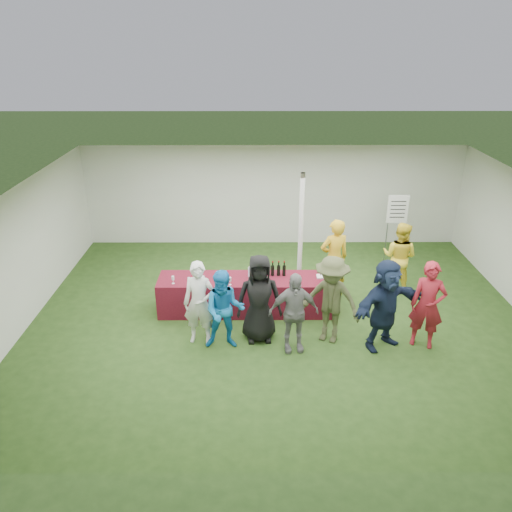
{
  "coord_description": "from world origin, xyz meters",
  "views": [
    {
      "loc": [
        -0.51,
        -8.85,
        5.31
      ],
      "look_at": [
        -0.47,
        0.25,
        1.25
      ],
      "focal_mm": 35.0,
      "sensor_mm": 36.0,
      "label": 1
    }
  ],
  "objects_px": {
    "customer_0": "(199,303)",
    "serving_table": "(246,295)",
    "customer_5": "(385,305)",
    "customer_1": "(225,310)",
    "customer_6": "(428,305)",
    "wine_list_sign": "(397,214)",
    "customer_3": "(294,312)",
    "staff_back": "(399,257)",
    "customer_2": "(259,299)",
    "dump_bucket": "(330,279)",
    "staff_pourer": "(334,258)",
    "customer_4": "(331,300)"
  },
  "relations": [
    {
      "from": "staff_pourer",
      "to": "customer_0",
      "type": "distance_m",
      "value": 3.27
    },
    {
      "from": "customer_0",
      "to": "customer_1",
      "type": "bearing_deg",
      "value": -15.33
    },
    {
      "from": "customer_1",
      "to": "customer_6",
      "type": "relative_size",
      "value": 0.92
    },
    {
      "from": "serving_table",
      "to": "wine_list_sign",
      "type": "xyz_separation_m",
      "value": [
        3.63,
        2.31,
        0.94
      ]
    },
    {
      "from": "serving_table",
      "to": "staff_back",
      "type": "relative_size",
      "value": 2.25
    },
    {
      "from": "staff_pourer",
      "to": "staff_back",
      "type": "distance_m",
      "value": 1.52
    },
    {
      "from": "wine_list_sign",
      "to": "customer_6",
      "type": "height_order",
      "value": "wine_list_sign"
    },
    {
      "from": "staff_back",
      "to": "customer_4",
      "type": "xyz_separation_m",
      "value": [
        -1.81,
        -2.06,
        0.06
      ]
    },
    {
      "from": "customer_1",
      "to": "customer_4",
      "type": "height_order",
      "value": "customer_4"
    },
    {
      "from": "staff_back",
      "to": "customer_1",
      "type": "bearing_deg",
      "value": 65.44
    },
    {
      "from": "dump_bucket",
      "to": "customer_5",
      "type": "xyz_separation_m",
      "value": [
        0.84,
        -1.07,
        0.03
      ]
    },
    {
      "from": "customer_4",
      "to": "customer_5",
      "type": "xyz_separation_m",
      "value": [
        0.95,
        -0.19,
        0.01
      ]
    },
    {
      "from": "dump_bucket",
      "to": "staff_pourer",
      "type": "xyz_separation_m",
      "value": [
        0.21,
        0.9,
        0.05
      ]
    },
    {
      "from": "staff_pourer",
      "to": "customer_5",
      "type": "bearing_deg",
      "value": 92.26
    },
    {
      "from": "customer_5",
      "to": "staff_pourer",
      "type": "bearing_deg",
      "value": 77.42
    },
    {
      "from": "wine_list_sign",
      "to": "staff_back",
      "type": "distance_m",
      "value": 1.47
    },
    {
      "from": "serving_table",
      "to": "customer_0",
      "type": "height_order",
      "value": "customer_0"
    },
    {
      "from": "staff_back",
      "to": "customer_6",
      "type": "xyz_separation_m",
      "value": [
        -0.08,
        -2.22,
        0.04
      ]
    },
    {
      "from": "customer_3",
      "to": "customer_1",
      "type": "bearing_deg",
      "value": 169.07
    },
    {
      "from": "wine_list_sign",
      "to": "customer_0",
      "type": "relative_size",
      "value": 1.11
    },
    {
      "from": "dump_bucket",
      "to": "staff_back",
      "type": "xyz_separation_m",
      "value": [
        1.7,
        1.18,
        -0.04
      ]
    },
    {
      "from": "customer_1",
      "to": "customer_4",
      "type": "distance_m",
      "value": 1.95
    },
    {
      "from": "dump_bucket",
      "to": "customer_6",
      "type": "relative_size",
      "value": 0.13
    },
    {
      "from": "dump_bucket",
      "to": "customer_2",
      "type": "bearing_deg",
      "value": -149.85
    },
    {
      "from": "customer_2",
      "to": "customer_5",
      "type": "distance_m",
      "value": 2.28
    },
    {
      "from": "staff_pourer",
      "to": "customer_1",
      "type": "distance_m",
      "value": 3.01
    },
    {
      "from": "serving_table",
      "to": "customer_3",
      "type": "xyz_separation_m",
      "value": [
        0.86,
        -1.4,
        0.4
      ]
    },
    {
      "from": "customer_0",
      "to": "customer_1",
      "type": "xyz_separation_m",
      "value": [
        0.47,
        -0.18,
        -0.05
      ]
    },
    {
      "from": "dump_bucket",
      "to": "customer_3",
      "type": "height_order",
      "value": "customer_3"
    },
    {
      "from": "wine_list_sign",
      "to": "customer_6",
      "type": "xyz_separation_m",
      "value": [
        -0.34,
        -3.58,
        -0.48
      ]
    },
    {
      "from": "dump_bucket",
      "to": "wine_list_sign",
      "type": "bearing_deg",
      "value": 52.39
    },
    {
      "from": "wine_list_sign",
      "to": "staff_pourer",
      "type": "xyz_separation_m",
      "value": [
        -1.74,
        -1.64,
        -0.43
      ]
    },
    {
      "from": "wine_list_sign",
      "to": "customer_3",
      "type": "relative_size",
      "value": 1.17
    },
    {
      "from": "serving_table",
      "to": "customer_2",
      "type": "xyz_separation_m",
      "value": [
        0.25,
        -1.05,
        0.48
      ]
    },
    {
      "from": "staff_back",
      "to": "staff_pourer",
      "type": "bearing_deg",
      "value": 44.98
    },
    {
      "from": "customer_4",
      "to": "customer_6",
      "type": "distance_m",
      "value": 1.73
    },
    {
      "from": "dump_bucket",
      "to": "staff_back",
      "type": "distance_m",
      "value": 2.07
    },
    {
      "from": "dump_bucket",
      "to": "staff_back",
      "type": "bearing_deg",
      "value": 34.68
    },
    {
      "from": "serving_table",
      "to": "customer_0",
      "type": "distance_m",
      "value": 1.47
    },
    {
      "from": "customer_0",
      "to": "serving_table",
      "type": "bearing_deg",
      "value": 58.76
    },
    {
      "from": "serving_table",
      "to": "customer_3",
      "type": "bearing_deg",
      "value": -58.35
    },
    {
      "from": "wine_list_sign",
      "to": "customer_1",
      "type": "bearing_deg",
      "value": -137.86
    },
    {
      "from": "customer_0",
      "to": "customer_2",
      "type": "relative_size",
      "value": 0.94
    },
    {
      "from": "customer_1",
      "to": "customer_5",
      "type": "relative_size",
      "value": 0.88
    },
    {
      "from": "wine_list_sign",
      "to": "customer_0",
      "type": "bearing_deg",
      "value": -142.38
    },
    {
      "from": "customer_1",
      "to": "customer_6",
      "type": "distance_m",
      "value": 3.67
    },
    {
      "from": "wine_list_sign",
      "to": "customer_4",
      "type": "bearing_deg",
      "value": -121.1
    },
    {
      "from": "serving_table",
      "to": "customer_5",
      "type": "relative_size",
      "value": 2.08
    },
    {
      "from": "customer_1",
      "to": "staff_back",
      "type": "bearing_deg",
      "value": 31.2
    },
    {
      "from": "customer_2",
      "to": "staff_pourer",
      "type": "bearing_deg",
      "value": 42.13
    }
  ]
}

